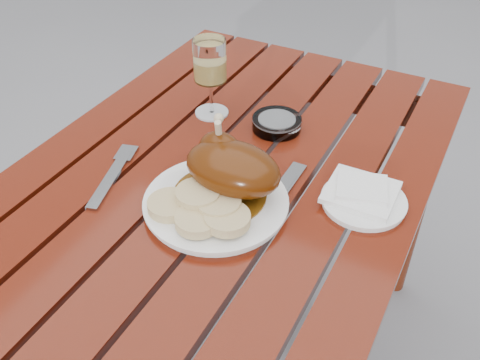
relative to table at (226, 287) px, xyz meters
name	(u,v)px	position (x,y,z in m)	size (l,w,h in m)	color
table	(226,287)	(0.00, 0.00, 0.00)	(0.80, 1.20, 0.75)	maroon
dinner_plate	(216,203)	(0.05, -0.11, 0.38)	(0.28, 0.28, 0.02)	white
roast_duck	(230,167)	(0.05, -0.07, 0.44)	(0.20, 0.18, 0.14)	#60370B
bread_dumplings	(202,208)	(0.05, -0.16, 0.41)	(0.20, 0.13, 0.03)	#D5BA81
wine_glass	(211,78)	(-0.13, 0.18, 0.47)	(0.08, 0.08, 0.19)	#ECCD6B
side_plate	(364,201)	(0.29, 0.03, 0.38)	(0.16, 0.16, 0.01)	white
napkin	(361,192)	(0.28, 0.04, 0.39)	(0.13, 0.12, 0.01)	white
ashtray	(277,123)	(0.03, 0.19, 0.39)	(0.11, 0.11, 0.03)	#B2B7BC
fork	(111,178)	(-0.18, -0.14, 0.38)	(0.02, 0.19, 0.01)	gray
knife	(269,208)	(0.14, -0.07, 0.38)	(0.02, 0.23, 0.01)	gray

